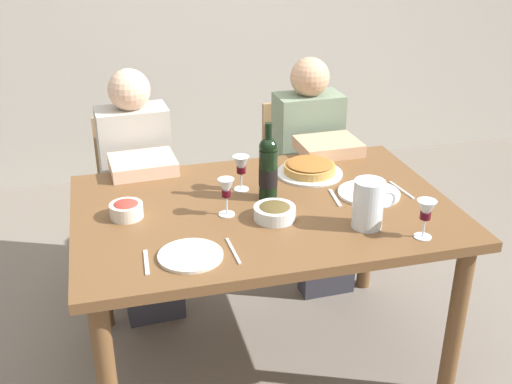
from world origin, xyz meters
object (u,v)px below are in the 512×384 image
dinner_plate_left_setting (369,193)px  dinner_plate_right_setting (190,256)px  wine_bottle (268,168)px  salad_bowl (126,209)px  dining_table (264,226)px  wine_glass_centre (226,190)px  baked_tart (310,168)px  water_pitcher (368,207)px  chair_left (136,188)px  diner_left (140,185)px  olive_bowl (275,211)px  chair_right (299,171)px  wine_glass_right_diner (426,212)px  wine_glass_left_diner (241,167)px  diner_right (315,167)px

dinner_plate_left_setting → dinner_plate_right_setting: (-0.80, -0.31, 0.00)m
wine_bottle → salad_bowl: wine_bottle is taller
dining_table → dinner_plate_left_setting: bearing=-1.0°
dining_table → wine_glass_centre: 0.26m
wine_bottle → baked_tart: 0.33m
water_pitcher → chair_left: (-0.78, 1.15, -0.35)m
diner_left → olive_bowl: bearing=117.2°
wine_bottle → dinner_plate_left_setting: bearing=-9.6°
dining_table → chair_right: bearing=63.2°
chair_left → wine_glass_centre: bearing=104.3°
wine_glass_centre → dining_table: bearing=13.1°
baked_tart → diner_left: 0.84m
wine_bottle → wine_glass_right_diner: bearing=-45.0°
baked_tart → chair_right: chair_right is taller
dinner_plate_right_setting → chair_left: (-0.11, 1.20, -0.27)m
salad_bowl → wine_glass_left_diner: size_ratio=0.85×
wine_glass_centre → dinner_plate_right_setting: size_ratio=0.67×
chair_left → chair_right: size_ratio=1.00×
olive_bowl → dinner_plate_right_setting: size_ratio=0.72×
dining_table → water_pitcher: size_ratio=8.01×
wine_glass_left_diner → dinner_plate_right_setting: bearing=-121.2°
baked_tart → salad_bowl: 0.85m
olive_bowl → wine_glass_left_diner: size_ratio=1.07×
wine_glass_centre → chair_left: (-0.30, 0.92, -0.37)m
water_pitcher → salad_bowl: bearing=160.6°
dinner_plate_right_setting → diner_right: bearing=50.4°
baked_tart → dining_table: bearing=-137.8°
wine_glass_left_diner → diner_right: diner_right is taller
chair_right → diner_right: diner_right is taller
wine_glass_centre → diner_left: (-0.28, 0.68, -0.25)m
water_pitcher → baked_tart: size_ratio=0.64×
wine_glass_right_diner → chair_left: bearing=126.6°
baked_tart → wine_glass_right_diner: size_ratio=1.99×
dinner_plate_right_setting → chair_right: (0.79, 1.20, -0.27)m
wine_glass_right_diner → chair_right: wine_glass_right_diner is taller
wine_bottle → chair_right: wine_bottle is taller
dinner_plate_left_setting → chair_left: size_ratio=0.30×
wine_glass_centre → dinner_plate_left_setting: wine_glass_centre is taller
dinner_plate_left_setting → dining_table: bearing=179.0°
chair_left → diner_left: 0.26m
wine_glass_right_diner → chair_left: size_ratio=0.17×
dining_table → dinner_plate_left_setting: dinner_plate_left_setting is taller
chair_right → diner_right: (0.01, -0.24, 0.12)m
wine_bottle → olive_bowl: wine_bottle is taller
water_pitcher → wine_glass_centre: size_ratio=1.23×
dining_table → dinner_plate_left_setting: (0.45, -0.01, 0.10)m
wine_glass_right_diner → diner_left: bearing=131.9°
salad_bowl → wine_glass_centre: wine_glass_centre is taller
diner_left → diner_right: same height
wine_bottle → wine_glass_centre: wine_bottle is taller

